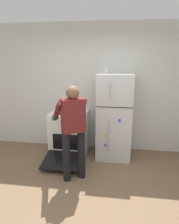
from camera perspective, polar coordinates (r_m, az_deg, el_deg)
name	(u,v)px	position (r m, az deg, el deg)	size (l,w,h in m)	color
ground	(84,206)	(3.09, -1.67, -25.30)	(8.00, 8.00, 0.00)	brown
kitchen_wall_back	(98,89)	(4.32, 2.56, 6.68)	(6.00, 0.10, 2.70)	silver
refrigerator	(114,116)	(4.04, 7.09, -1.23)	(0.68, 0.72, 1.72)	silver
stove_range	(69,133)	(4.28, -5.82, -6.11)	(0.76, 1.21, 0.91)	white
person_cook	(73,125)	(3.23, -4.87, -3.70)	(0.67, 0.74, 1.60)	black
red_pot	(76,110)	(4.05, -3.93, 0.44)	(0.37, 0.27, 0.11)	#236638
coffee_mug	(107,70)	(3.93, 4.92, 11.83)	(0.11, 0.08, 0.10)	silver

